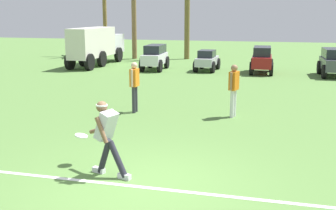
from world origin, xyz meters
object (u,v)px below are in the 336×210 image
(parked_car_slot_a, at_px, (155,56))
(parked_car_slot_b, at_px, (207,60))
(teammate_near_sideline, at_px, (135,82))
(frisbee_thrower, at_px, (107,134))
(box_truck, at_px, (96,44))
(palm_tree_left_of_centre, at_px, (133,10))
(parked_car_slot_c, at_px, (262,59))
(palm_tree_far_left, at_px, (104,9))
(frisbee_in_flight, at_px, (81,136))
(palm_tree_right_of_centre, at_px, (187,9))
(teammate_deep, at_px, (234,86))
(parked_car_slot_d, at_px, (333,61))

(parked_car_slot_a, xyz_separation_m, parked_car_slot_b, (2.80, 0.32, -0.16))
(teammate_near_sideline, bearing_deg, frisbee_thrower, -76.92)
(box_truck, height_order, palm_tree_left_of_centre, palm_tree_left_of_centre)
(parked_car_slot_c, distance_m, box_truck, 9.59)
(teammate_near_sideline, xyz_separation_m, palm_tree_far_left, (-7.79, 16.32, 2.32))
(frisbee_thrower, distance_m, frisbee_in_flight, 0.88)
(frisbee_thrower, xyz_separation_m, palm_tree_right_of_centre, (-2.82, 20.68, 2.46))
(frisbee_thrower, relative_size, box_truck, 0.24)
(box_truck, bearing_deg, parked_car_slot_b, -6.65)
(teammate_near_sideline, distance_m, palm_tree_right_of_centre, 15.90)
(teammate_deep, distance_m, parked_car_slot_a, 10.95)
(box_truck, bearing_deg, palm_tree_right_of_centre, 47.19)
(palm_tree_left_of_centre, bearing_deg, palm_tree_far_left, 151.84)
(box_truck, xyz_separation_m, palm_tree_far_left, (-1.72, 5.44, 2.03))
(box_truck, bearing_deg, parked_car_slot_d, -5.65)
(teammate_near_sideline, xyz_separation_m, palm_tree_left_of_centre, (-5.11, 14.89, 2.27))
(parked_car_slot_d, bearing_deg, palm_tree_left_of_centre, 156.11)
(parked_car_slot_c, xyz_separation_m, palm_tree_right_of_centre, (-5.12, 5.71, 2.54))
(frisbee_in_flight, xyz_separation_m, palm_tree_right_of_centre, (-2.09, 20.24, 2.66))
(parked_car_slot_c, relative_size, box_truck, 0.41)
(teammate_near_sideline, bearing_deg, box_truck, 119.13)
(parked_car_slot_b, height_order, box_truck, box_truck)
(parked_car_slot_a, xyz_separation_m, parked_car_slot_d, (9.01, -0.18, 0.00))
(parked_car_slot_d, distance_m, palm_tree_far_left, 16.28)
(parked_car_slot_c, height_order, palm_tree_right_of_centre, palm_tree_right_of_centre)
(frisbee_in_flight, xyz_separation_m, parked_car_slot_c, (3.04, 14.53, 0.13))
(frisbee_in_flight, distance_m, teammate_near_sideline, 4.64)
(frisbee_in_flight, xyz_separation_m, box_truck, (-6.50, 15.48, 0.64))
(box_truck, bearing_deg, parked_car_slot_a, -15.80)
(parked_car_slot_b, distance_m, palm_tree_left_of_centre, 7.93)
(teammate_near_sideline, distance_m, parked_car_slot_b, 10.13)
(parked_car_slot_c, distance_m, palm_tree_far_left, 13.19)
(parked_car_slot_a, bearing_deg, teammate_near_sideline, -77.43)
(frisbee_in_flight, xyz_separation_m, parked_car_slot_b, (0.18, 14.70, -0.03))
(teammate_deep, xyz_separation_m, parked_car_slot_b, (-2.39, 9.96, -0.38))
(teammate_deep, distance_m, parked_car_slot_c, 9.80)
(frisbee_thrower, distance_m, parked_car_slot_a, 15.20)
(parked_car_slot_a, bearing_deg, parked_car_slot_c, 1.48)
(parked_car_slot_a, distance_m, palm_tree_right_of_centre, 6.41)
(frisbee_in_flight, height_order, parked_car_slot_b, parked_car_slot_b)
(palm_tree_far_left, bearing_deg, parked_car_slot_a, -49.42)
(palm_tree_left_of_centre, bearing_deg, box_truck, -103.30)
(frisbee_thrower, relative_size, palm_tree_left_of_centre, 0.28)
(teammate_near_sideline, xyz_separation_m, parked_car_slot_b, (0.62, 10.10, -0.38))
(teammate_near_sideline, relative_size, parked_car_slot_a, 0.64)
(parked_car_slot_b, bearing_deg, palm_tree_right_of_centre, 112.29)
(parked_car_slot_c, bearing_deg, palm_tree_far_left, 150.39)
(parked_car_slot_c, relative_size, palm_tree_right_of_centre, 0.44)
(teammate_deep, bearing_deg, parked_car_slot_d, 68.02)
(frisbee_in_flight, height_order, palm_tree_far_left, palm_tree_far_left)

